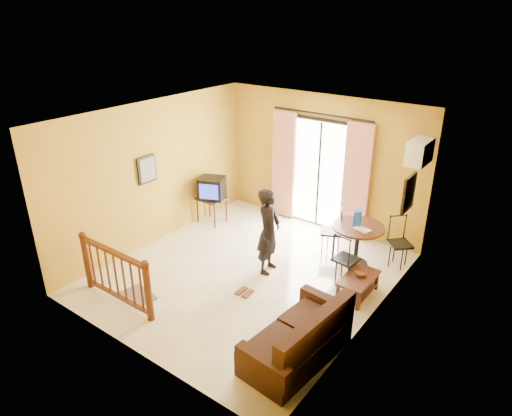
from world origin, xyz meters
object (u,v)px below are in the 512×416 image
Objects in this scene: dining_table at (358,234)px; coffee_table at (358,283)px; sofa at (300,341)px; standing_person at (269,231)px; television at (212,188)px.

dining_table reaches higher than coffee_table.
sofa is 1.13× the size of standing_person.
standing_person is at bearing 140.62° from sofa.
sofa is at bearing -89.91° from coffee_table.
standing_person is at bearing -136.10° from dining_table.
sofa is at bearing -57.22° from television.
dining_table is 2.78m from sofa.
dining_table is 0.53× the size of sofa.
television reaches higher than coffee_table.
dining_table is at bearing -19.27° from television.
sofa is (0.46, -2.73, -0.31)m from dining_table.
television is at bearing -175.86° from dining_table.
sofa is at bearing -147.33° from standing_person.
television is at bearing 151.29° from sofa.
dining_table is (3.26, 0.24, -0.20)m from television.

